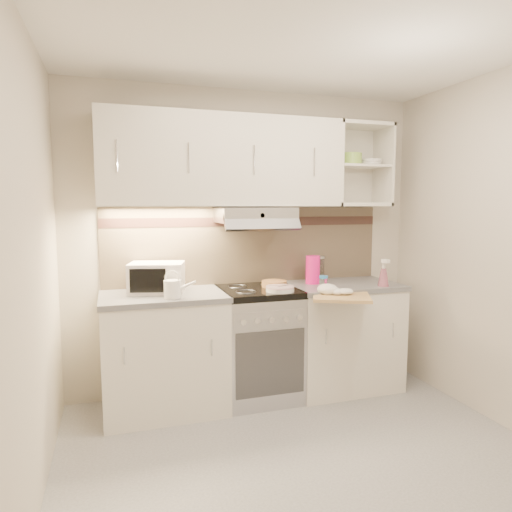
% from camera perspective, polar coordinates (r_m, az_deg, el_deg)
% --- Properties ---
extents(ground, '(3.00, 3.00, 0.00)m').
position_cam_1_polar(ground, '(2.99, 7.50, -25.05)').
color(ground, '#9D9C9F').
rests_on(ground, ground).
extents(room_shell, '(3.04, 2.84, 2.52)m').
position_cam_1_polar(room_shell, '(2.89, 4.91, 7.71)').
color(room_shell, beige).
rests_on(room_shell, ground).
extents(base_cabinet_left, '(0.90, 0.60, 0.86)m').
position_cam_1_polar(base_cabinet_left, '(3.60, -11.36, -12.00)').
color(base_cabinet_left, silver).
rests_on(base_cabinet_left, ground).
extents(worktop_left, '(0.92, 0.62, 0.04)m').
position_cam_1_polar(worktop_left, '(3.49, -11.53, -4.96)').
color(worktop_left, slate).
rests_on(worktop_left, base_cabinet_left).
extents(base_cabinet_right, '(0.90, 0.60, 0.86)m').
position_cam_1_polar(base_cabinet_right, '(4.04, 10.64, -9.96)').
color(base_cabinet_right, silver).
rests_on(base_cabinet_right, ground).
extents(worktop_right, '(0.92, 0.62, 0.04)m').
position_cam_1_polar(worktop_right, '(3.94, 10.78, -3.66)').
color(worktop_right, slate).
rests_on(worktop_right, base_cabinet_right).
extents(electric_range, '(0.60, 0.60, 0.90)m').
position_cam_1_polar(electric_range, '(3.75, 0.31, -10.82)').
color(electric_range, '#B7B7BC').
rests_on(electric_range, ground).
extents(microwave, '(0.46, 0.38, 0.23)m').
position_cam_1_polar(microwave, '(3.54, -12.28, -2.64)').
color(microwave, silver).
rests_on(microwave, worktop_left).
extents(watering_can, '(0.23, 0.12, 0.20)m').
position_cam_1_polar(watering_can, '(3.30, -10.30, -3.98)').
color(watering_can, white).
rests_on(watering_can, worktop_left).
extents(plate_stack, '(0.22, 0.22, 0.05)m').
position_cam_1_polar(plate_stack, '(3.51, 3.02, -4.11)').
color(plate_stack, silver).
rests_on(plate_stack, electric_range).
extents(bread_loaf, '(0.20, 0.20, 0.05)m').
position_cam_1_polar(bread_loaf, '(3.70, 2.29, -3.49)').
color(bread_loaf, tan).
rests_on(bread_loaf, electric_range).
extents(pink_pitcher, '(0.13, 0.12, 0.24)m').
position_cam_1_polar(pink_pitcher, '(3.86, 7.12, -1.70)').
color(pink_pitcher, '#FE1484').
rests_on(pink_pitcher, worktop_right).
extents(glass_jar, '(0.11, 0.11, 0.22)m').
position_cam_1_polar(glass_jar, '(4.03, 7.76, -1.51)').
color(glass_jar, silver).
rests_on(glass_jar, worktop_right).
extents(spice_jar, '(0.07, 0.07, 0.10)m').
position_cam_1_polar(spice_jar, '(3.67, 8.43, -3.20)').
color(spice_jar, white).
rests_on(spice_jar, worktop_right).
extents(spray_bottle, '(0.09, 0.09, 0.24)m').
position_cam_1_polar(spray_bottle, '(3.86, 15.65, -2.29)').
color(spray_bottle, pink).
rests_on(spray_bottle, worktop_right).
extents(cutting_board, '(0.54, 0.52, 0.02)m').
position_cam_1_polar(cutting_board, '(3.51, 10.61, -5.02)').
color(cutting_board, tan).
rests_on(cutting_board, base_cabinet_right).
extents(dish_towel, '(0.35, 0.32, 0.07)m').
position_cam_1_polar(dish_towel, '(3.54, 10.36, -4.11)').
color(dish_towel, white).
rests_on(dish_towel, cutting_board).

